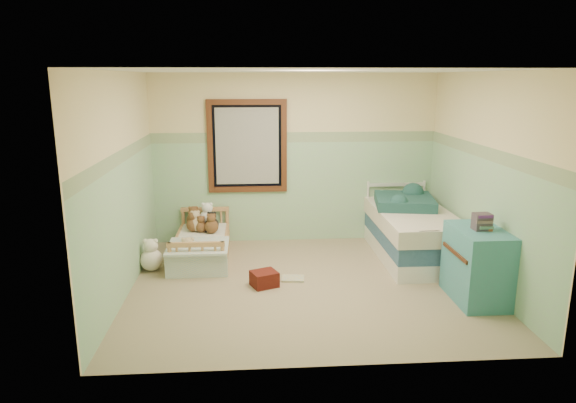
{
  "coord_description": "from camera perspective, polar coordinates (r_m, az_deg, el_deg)",
  "views": [
    {
      "loc": [
        -0.64,
        -5.74,
        2.43
      ],
      "look_at": [
        -0.2,
        0.35,
        0.95
      ],
      "focal_mm": 32.02,
      "sensor_mm": 36.0,
      "label": 1
    }
  ],
  "objects": [
    {
      "name": "extra_plush_3",
      "position": [
        7.39,
        -10.48,
        -2.56
      ],
      "size": [
        0.19,
        0.19,
        0.19
      ],
      "primitive_type": "sphere",
      "color": "brown",
      "rests_on": "toddler_mattress"
    },
    {
      "name": "toddler_bed_frame",
      "position": [
        7.21,
        -9.54,
        -5.5
      ],
      "size": [
        0.71,
        1.43,
        0.18
      ],
      "primitive_type": "cube",
      "color": "#956B44",
      "rests_on": "floor"
    },
    {
      "name": "wall_back",
      "position": [
        7.66,
        0.74,
        4.74
      ],
      "size": [
        4.2,
        0.04,
        2.5
      ],
      "primitive_type": "cube",
      "color": "beige",
      "rests_on": "floor"
    },
    {
      "name": "window_blinds",
      "position": [
        7.57,
        -4.55,
        6.13
      ],
      "size": [
        0.92,
        0.01,
        1.12
      ],
      "primitive_type": "cube",
      "color": "#BABAB2",
      "rests_on": "window_frame"
    },
    {
      "name": "wall_left",
      "position": [
        6.04,
        -18.01,
        1.67
      ],
      "size": [
        0.04,
        3.6,
        2.5
      ],
      "primitive_type": "cube",
      "color": "beige",
      "rests_on": "floor"
    },
    {
      "name": "extra_plush_0",
      "position": [
        7.27,
        -8.48,
        -2.77
      ],
      "size": [
        0.19,
        0.19,
        0.19
      ],
      "primitive_type": "sphere",
      "color": "brown",
      "rests_on": "toddler_mattress"
    },
    {
      "name": "plush_bed_dark",
      "position": [
        7.38,
        -8.43,
        -2.53
      ],
      "size": [
        0.19,
        0.19,
        0.19
      ],
      "primitive_type": "sphere",
      "color": "black",
      "rests_on": "toddler_mattress"
    },
    {
      "name": "extra_plush_1",
      "position": [
        7.34,
        -9.6,
        -2.78
      ],
      "size": [
        0.16,
        0.16,
        0.16
      ],
      "primitive_type": "sphere",
      "color": "brown",
      "rests_on": "toddler_mattress"
    },
    {
      "name": "plush_floor_cream",
      "position": [
        6.88,
        -14.92,
        -6.27
      ],
      "size": [
        0.29,
        0.29,
        0.29
      ],
      "primitive_type": "sphere",
      "color": "white",
      "rests_on": "floor"
    },
    {
      "name": "book_stack",
      "position": [
        5.93,
        20.74,
        -2.11
      ],
      "size": [
        0.19,
        0.15,
        0.18
      ],
      "primitive_type": "cube",
      "rotation": [
        0.0,
        0.0,
        0.04
      ],
      "color": "#4C2925",
      "rests_on": "dresser"
    },
    {
      "name": "patchwork_quilt",
      "position": [
        6.72,
        -9.96,
        -4.91
      ],
      "size": [
        0.77,
        0.71,
        0.03
      ],
      "primitive_type": "cube",
      "color": "#92BFDE",
      "rests_on": "toddler_mattress"
    },
    {
      "name": "wainscot_mint",
      "position": [
        7.73,
        0.74,
        1.06
      ],
      "size": [
        4.2,
        0.01,
        1.5
      ],
      "primitive_type": "cube",
      "color": "#97B89F",
      "rests_on": "floor"
    },
    {
      "name": "plush_bed_brown",
      "position": [
        7.61,
        -10.42,
        -2.03
      ],
      "size": [
        0.21,
        0.21,
        0.21
      ],
      "primitive_type": "sphere",
      "color": "brown",
      "rests_on": "toddler_mattress"
    },
    {
      "name": "wall_right",
      "position": [
        6.47,
        21.06,
        2.19
      ],
      "size": [
        0.04,
        3.6,
        2.5
      ],
      "primitive_type": "cube",
      "color": "beige",
      "rests_on": "floor"
    },
    {
      "name": "plush_bed_tan",
      "position": [
        7.4,
        -10.21,
        -2.5
      ],
      "size": [
        0.2,
        0.2,
        0.2
      ],
      "primitive_type": "sphere",
      "color": "tan",
      "rests_on": "toddler_mattress"
    },
    {
      "name": "plush_floor_tan",
      "position": [
        6.98,
        -10.97,
        -5.91
      ],
      "size": [
        0.26,
        0.26,
        0.26
      ],
      "primitive_type": "sphere",
      "color": "tan",
      "rests_on": "floor"
    },
    {
      "name": "window_frame",
      "position": [
        7.56,
        -4.55,
        6.12
      ],
      "size": [
        1.16,
        0.06,
        1.36
      ],
      "primitive_type": "cube",
      "color": "#3F2012",
      "rests_on": "wall_back"
    },
    {
      "name": "extra_plush_2",
      "position": [
        7.4,
        -10.16,
        -2.6
      ],
      "size": [
        0.18,
        0.18,
        0.18
      ],
      "primitive_type": "sphere",
      "color": "white",
      "rests_on": "toddler_mattress"
    },
    {
      "name": "wall_front",
      "position": [
        4.16,
        4.94,
        -2.9
      ],
      "size": [
        4.2,
        0.04,
        2.5
      ],
      "primitive_type": "cube",
      "color": "beige",
      "rests_on": "floor"
    },
    {
      "name": "dresser",
      "position": [
        6.09,
        20.27,
        -6.62
      ],
      "size": [
        0.51,
        0.82,
        0.82
      ],
      "primitive_type": "cube",
      "color": "teal",
      "rests_on": "floor"
    },
    {
      "name": "twin_bed_frame",
      "position": [
        7.32,
        13.58,
        -5.25
      ],
      "size": [
        0.93,
        1.85,
        0.22
      ],
      "primitive_type": "cube",
      "color": "white",
      "rests_on": "floor"
    },
    {
      "name": "floor",
      "position": [
        6.27,
        2.12,
        -9.31
      ],
      "size": [
        4.2,
        3.6,
        0.02
      ],
      "primitive_type": "cube",
      "color": "gray",
      "rests_on": "ground"
    },
    {
      "name": "teal_blanket",
      "position": [
        7.42,
        12.79,
        0.01
      ],
      "size": [
        0.92,
        0.95,
        0.14
      ],
      "primitive_type": "cube",
      "rotation": [
        0.0,
        0.0,
        -0.17
      ],
      "color": "#1B423D",
      "rests_on": "twin_mattress"
    },
    {
      "name": "ceiling",
      "position": [
        5.78,
        2.34,
        14.4
      ],
      "size": [
        4.2,
        3.6,
        0.02
      ],
      "primitive_type": "cube",
      "color": "silver",
      "rests_on": "wall_back"
    },
    {
      "name": "plush_bed_white",
      "position": [
        7.59,
        -8.93,
        -1.88
      ],
      "size": [
        0.24,
        0.24,
        0.24
      ],
      "primitive_type": "sphere",
      "color": "white",
      "rests_on": "toddler_mattress"
    },
    {
      "name": "red_pillow",
      "position": [
        6.2,
        -2.64,
        -8.57
      ],
      "size": [
        0.37,
        0.35,
        0.18
      ],
      "primitive_type": "cube",
      "rotation": [
        0.0,
        0.0,
        0.39
      ],
      "color": "maroon",
      "rests_on": "floor"
    },
    {
      "name": "floor_book",
      "position": [
        6.41,
        0.56,
        -8.54
      ],
      "size": [
        0.3,
        0.24,
        0.03
      ],
      "primitive_type": "cube",
      "rotation": [
        0.0,
        0.0,
        -0.13
      ],
      "color": "yellow",
      "rests_on": "floor"
    },
    {
      "name": "twin_boxspring",
      "position": [
        7.26,
        13.68,
        -3.61
      ],
      "size": [
        0.93,
        1.85,
        0.22
      ],
      "primitive_type": "cube",
      "color": "navy",
      "rests_on": "twin_bed_frame"
    },
    {
      "name": "toddler_mattress",
      "position": [
        7.17,
        -9.59,
        -4.35
      ],
      "size": [
        0.65,
        1.36,
        0.12
      ],
      "primitive_type": "cube",
      "color": "silver",
      "rests_on": "toddler_bed_frame"
    },
    {
      "name": "border_strip",
      "position": [
        7.6,
        0.76,
        7.15
      ],
      "size": [
        4.2,
        0.01,
        0.15
      ],
      "primitive_type": "cube",
      "color": "#487849",
      "rests_on": "wall_back"
    },
    {
      "name": "twin_mattress",
      "position": [
        7.2,
        13.78,
        -1.93
      ],
      "size": [
        0.96,
        1.89,
        0.22
      ],
      "primitive_type": "cube",
      "color": "silver",
      "rests_on": "twin_boxspring"
    }
  ]
}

